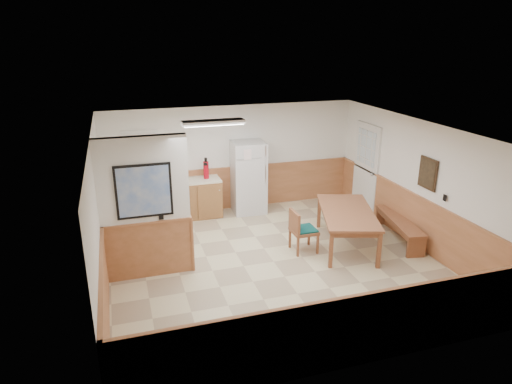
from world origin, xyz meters
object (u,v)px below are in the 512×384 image
object	(u,v)px
refrigerator	(248,177)
fire_extinguisher	(206,169)
dining_bench	(399,224)
dining_chair	(300,228)
dining_table	(347,215)
soap_bottle	(137,179)

from	to	relation	value
refrigerator	fire_extinguisher	world-z (taller)	refrigerator
dining_bench	dining_chair	size ratio (longest dim) A/B	2.08
fire_extinguisher	refrigerator	bearing A→B (deg)	-23.47
dining_table	dining_bench	world-z (taller)	dining_table
refrigerator	dining_bench	world-z (taller)	refrigerator
refrigerator	dining_chair	distance (m)	2.41
dining_chair	dining_table	bearing A→B (deg)	-2.79
dining_table	soap_bottle	xyz separation A→B (m)	(-3.86, 2.44, 0.36)
dining_table	dining_chair	size ratio (longest dim) A/B	2.57
refrigerator	soap_bottle	world-z (taller)	refrigerator
refrigerator	dining_table	world-z (taller)	refrigerator
refrigerator	soap_bottle	size ratio (longest dim) A/B	6.76
dining_table	soap_bottle	distance (m)	4.58
dining_table	soap_bottle	world-z (taller)	soap_bottle
dining_chair	fire_extinguisher	world-z (taller)	fire_extinguisher
refrigerator	fire_extinguisher	size ratio (longest dim) A/B	3.50
dining_chair	refrigerator	bearing A→B (deg)	97.66
dining_chair	soap_bottle	bearing A→B (deg)	139.67
dining_table	dining_chair	distance (m)	1.00
dining_table	fire_extinguisher	size ratio (longest dim) A/B	4.48
dining_bench	fire_extinguisher	world-z (taller)	fire_extinguisher
fire_extinguisher	soap_bottle	xyz separation A→B (m)	(-1.54, -0.03, -0.09)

